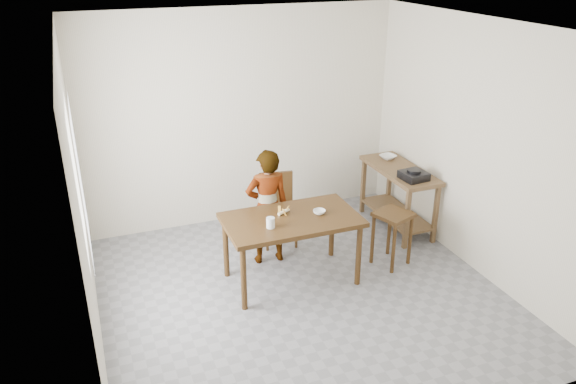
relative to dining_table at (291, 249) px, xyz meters
name	(u,v)px	position (x,y,z in m)	size (l,w,h in m)	color
floor	(302,296)	(0.00, -0.30, -0.40)	(4.00, 4.00, 0.04)	slate
ceiling	(305,24)	(0.00, -0.30, 2.35)	(4.00, 4.00, 0.04)	white
wall_back	(242,118)	(0.00, 1.72, 0.98)	(4.00, 0.04, 2.70)	beige
wall_front	(424,284)	(0.00, -2.32, 0.98)	(4.00, 0.04, 2.70)	beige
wall_left	(78,207)	(-2.02, -0.30, 0.98)	(0.04, 4.00, 2.70)	beige
wall_right	(478,149)	(2.02, -0.30, 0.98)	(0.04, 4.00, 2.70)	beige
window_pane	(81,181)	(-1.97, -0.10, 1.12)	(0.02, 1.10, 1.30)	white
dining_table	(291,249)	(0.00, 0.00, 0.00)	(1.40, 0.80, 0.75)	#3A240F
prep_counter	(397,198)	(1.72, 0.70, 0.03)	(0.50, 1.20, 0.80)	brown
child	(267,207)	(-0.10, 0.49, 0.30)	(0.49, 0.32, 1.35)	silver
dining_chair	(279,211)	(0.17, 0.84, 0.05)	(0.41, 0.41, 0.85)	#3A240F
stool	(391,238)	(1.18, -0.08, -0.06)	(0.36, 0.36, 0.63)	#3A240F
glass_tumbler	(271,223)	(-0.28, -0.13, 0.43)	(0.09, 0.09, 0.11)	white
small_bowl	(319,212)	(0.31, -0.02, 0.40)	(0.13, 0.13, 0.04)	silver
banana	(284,211)	(-0.04, 0.11, 0.40)	(0.16, 0.11, 0.06)	yellow
serving_bowl	(388,157)	(1.76, 1.05, 0.45)	(0.20, 0.20, 0.05)	silver
gas_burner	(414,176)	(1.68, 0.34, 0.47)	(0.28, 0.28, 0.09)	black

